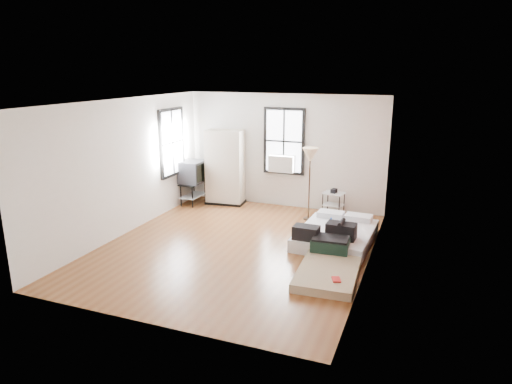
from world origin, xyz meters
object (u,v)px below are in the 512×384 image
at_px(mattress_bare, 330,263).
at_px(wardrobe, 225,167).
at_px(side_table, 334,197).
at_px(tv_stand, 193,173).
at_px(mattress_main, 335,234).
at_px(floor_lamp, 310,158).

height_order(mattress_bare, wardrobe, wardrobe).
relative_size(wardrobe, side_table, 3.03).
height_order(side_table, tv_stand, tv_stand).
height_order(wardrobe, tv_stand, wardrobe).
xyz_separation_m(mattress_main, tv_stand, (-3.96, 1.35, 0.64)).
xyz_separation_m(mattress_bare, wardrobe, (-3.38, 3.03, 0.83)).
bearing_deg(floor_lamp, wardrobe, 167.67).
bearing_deg(side_table, mattress_bare, -79.27).
relative_size(mattress_bare, side_table, 3.00).
distance_m(mattress_main, floor_lamp, 1.93).
bearing_deg(mattress_main, side_table, 105.37).
bearing_deg(floor_lamp, mattress_bare, -67.53).
distance_m(mattress_main, wardrobe, 3.70).
distance_m(mattress_bare, side_table, 3.17).
xyz_separation_m(wardrobe, side_table, (2.79, 0.07, -0.53)).
xyz_separation_m(mattress_bare, tv_stand, (-4.13, 2.69, 0.69)).
xyz_separation_m(mattress_main, floor_lamp, (-0.87, 1.18, 1.26)).
bearing_deg(tv_stand, floor_lamp, -2.16).
bearing_deg(mattress_bare, floor_lamp, 109.54).
bearing_deg(wardrobe, mattress_bare, -47.82).
distance_m(mattress_main, mattress_bare, 1.35).
distance_m(side_table, tv_stand, 3.59).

